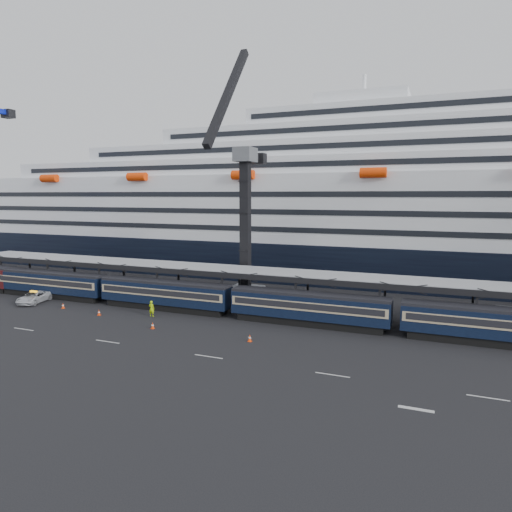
{
  "coord_description": "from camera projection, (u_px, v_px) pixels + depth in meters",
  "views": [
    {
      "loc": [
        5.89,
        -41.25,
        15.37
      ],
      "look_at": [
        -14.73,
        10.0,
        7.96
      ],
      "focal_mm": 32.0,
      "sensor_mm": 36.0,
      "label": 1
    }
  ],
  "objects": [
    {
      "name": "traffic_cone_d",
      "position": [
        250.0,
        338.0,
        48.1
      ],
      "size": [
        0.4,
        0.4,
        0.81
      ],
      "color": "#FB3D07",
      "rests_on": "ground"
    },
    {
      "name": "lane_markings",
      "position": [
        462.0,
        400.0,
        34.33
      ],
      "size": [
        111.0,
        4.27,
        0.02
      ],
      "color": "beige",
      "rests_on": "ground"
    },
    {
      "name": "traffic_cone_a",
      "position": [
        99.0,
        312.0,
        58.59
      ],
      "size": [
        0.39,
        0.39,
        0.78
      ],
      "color": "#FB3D07",
      "rests_on": "ground"
    },
    {
      "name": "traffic_cone_b",
      "position": [
        63.0,
        306.0,
        62.17
      ],
      "size": [
        0.4,
        0.4,
        0.8
      ],
      "color": "#FB3D07",
      "rests_on": "ground"
    },
    {
      "name": "crane_dark_near",
      "position": [
        244.0,
        219.0,
        65.06
      ],
      "size": [
        4.5,
        17.75,
        35.08
      ],
      "color": "#52555A",
      "rests_on": "ground"
    },
    {
      "name": "traffic_cone_c",
      "position": [
        153.0,
        325.0,
        52.74
      ],
      "size": [
        0.39,
        0.39,
        0.78
      ],
      "color": "#FB3D07",
      "rests_on": "ground"
    },
    {
      "name": "canopy",
      "position": [
        383.0,
        280.0,
        54.33
      ],
      "size": [
        130.0,
        6.25,
        5.53
      ],
      "color": "#93959A",
      "rests_on": "ground"
    },
    {
      "name": "pickup_truck",
      "position": [
        34.0,
        297.0,
        65.36
      ],
      "size": [
        3.94,
        6.21,
        1.6
      ],
      "primitive_type": "imported",
      "rotation": [
        0.0,
        0.0,
        0.24
      ],
      "color": "#B6B9BE",
      "rests_on": "ground"
    },
    {
      "name": "train",
      "position": [
        337.0,
        310.0,
        52.78
      ],
      "size": [
        133.05,
        3.0,
        4.05
      ],
      "color": "black",
      "rests_on": "ground"
    },
    {
      "name": "worker",
      "position": [
        152.0,
        309.0,
        58.01
      ],
      "size": [
        0.78,
        0.54,
        2.04
      ],
      "primitive_type": "imported",
      "rotation": [
        0.0,
        0.0,
        3.21
      ],
      "color": "#ABD90B",
      "rests_on": "ground"
    },
    {
      "name": "cruise_ship",
      "position": [
        399.0,
        212.0,
        83.2
      ],
      "size": [
        214.09,
        28.84,
        34.0
      ],
      "color": "black",
      "rests_on": "ground"
    },
    {
      "name": "ground",
      "position": [
        363.0,
        362.0,
        42.15
      ],
      "size": [
        260.0,
        260.0,
        0.0
      ],
      "primitive_type": "plane",
      "color": "black",
      "rests_on": "ground"
    }
  ]
}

